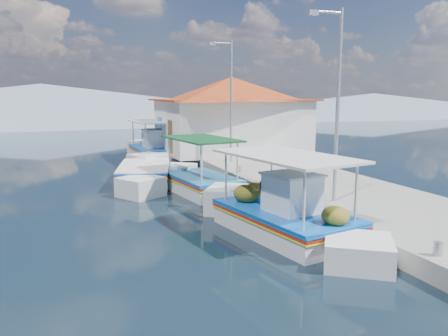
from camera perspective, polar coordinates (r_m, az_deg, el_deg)
name	(u,v)px	position (r m, az deg, el deg)	size (l,w,h in m)	color
ground	(223,254)	(11.36, -0.09, -10.86)	(160.00, 160.00, 0.00)	black
quay	(304,183)	(19.02, 10.16, -1.86)	(5.00, 44.00, 0.50)	gray
bollards	(267,180)	(17.31, 5.51, -1.53)	(0.20, 17.20, 0.30)	#A5A8AD
main_caique	(284,217)	(12.87, 7.61, -6.20)	(3.09, 7.57, 2.53)	white
caique_green_canopy	(201,184)	(17.96, -2.89, -2.02)	(2.57, 6.50, 2.46)	white
caique_blue_hull	(144,176)	(20.11, -10.20, -0.98)	(3.23, 6.88, 1.26)	white
caique_far	(153,151)	(27.58, -9.05, 2.15)	(2.33, 7.29, 2.55)	white
harbor_building	(231,113)	(26.90, 0.91, 7.01)	(10.49, 10.49, 4.40)	white
lamp_post_near	(336,96)	(14.54, 14.02, 8.83)	(1.21, 0.14, 6.00)	#A5A8AD
lamp_post_far	(229,95)	(22.53, 0.70, 9.26)	(1.21, 0.14, 6.00)	#A5A8AD
mountain_ridge	(128,106)	(66.78, -12.10, 7.68)	(171.40, 96.00, 5.50)	slate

